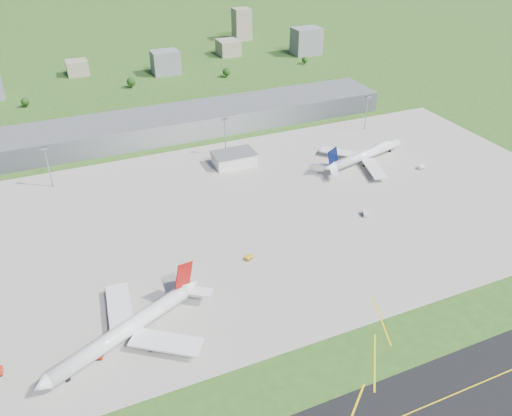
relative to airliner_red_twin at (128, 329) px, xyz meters
name	(u,v)px	position (x,y,z in m)	size (l,w,h in m)	color
ground	(196,138)	(81.51, 174.56, -5.45)	(1400.00, 1400.00, 0.00)	#2E5119
apron	(273,209)	(91.51, 64.56, -5.41)	(360.00, 190.00, 0.08)	gray
terminal	(189,121)	(81.51, 189.56, 2.05)	(300.00, 42.00, 15.00)	gray
ops_building	(234,159)	(91.51, 124.56, -1.45)	(26.00, 16.00, 8.00)	silver
mast_west	(47,160)	(-18.49, 139.56, 12.26)	(3.50, 2.00, 25.90)	gray
mast_center	(225,131)	(91.51, 139.56, 12.26)	(3.50, 2.00, 25.90)	gray
mast_east	(367,107)	(201.51, 139.56, 12.26)	(3.50, 2.00, 25.90)	gray
airliner_red_twin	(128,329)	(0.00, 0.00, 0.00)	(70.10, 52.76, 20.47)	silver
airliner_blue_quad	(366,154)	(172.38, 94.36, -0.22)	(71.27, 54.97, 18.84)	silver
fire_truck	(93,355)	(-14.64, -4.17, -3.75)	(8.15, 5.67, 3.41)	#9A110B
tug_yellow	(249,258)	(62.10, 28.36, -4.48)	(4.38, 3.76, 1.87)	#D3A00C
van_white_near	(365,214)	(134.84, 39.19, -4.19)	(3.82, 5.35, 2.51)	silver
van_white_far	(421,167)	(199.12, 71.76, -4.22)	(5.18, 3.83, 2.44)	white
bldg_cw	(77,68)	(21.51, 364.56, 1.55)	(20.00, 18.00, 14.00)	gray
bldg_c	(166,62)	(101.51, 334.56, 5.55)	(26.00, 20.00, 22.00)	slate
bldg_ce	(228,48)	(181.51, 374.56, 2.55)	(22.00, 24.00, 16.00)	gray
bldg_e	(306,41)	(261.51, 344.56, 8.55)	(30.00, 22.00, 28.00)	slate
bldg_tall_e	(242,24)	(221.51, 434.56, 12.55)	(20.00, 18.00, 36.00)	gray
tree_w	(25,101)	(-28.49, 289.56, -0.59)	(6.75, 6.75, 8.25)	#382314
tree_c	(131,82)	(61.51, 304.56, 0.39)	(8.10, 8.10, 9.90)	#382314
tree_e	(226,72)	(151.51, 299.56, 0.06)	(7.65, 7.65, 9.35)	#382314
tree_far_e	(305,60)	(241.51, 309.56, -0.92)	(6.30, 6.30, 7.70)	#382314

